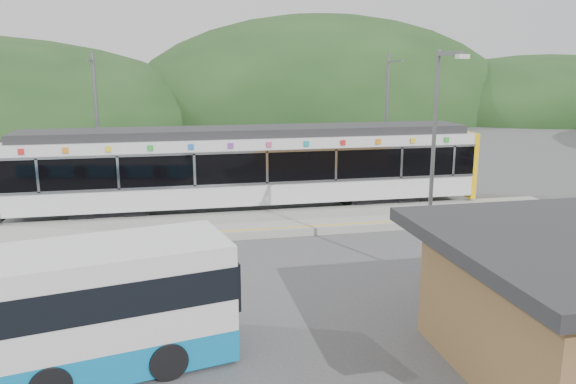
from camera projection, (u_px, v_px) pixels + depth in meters
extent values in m
plane|color=#4C4C4F|center=(285.00, 252.00, 19.60)|extent=(120.00, 120.00, 0.00)
ellipsoid|color=#1E3D19|center=(322.00, 116.00, 74.39)|extent=(52.00, 39.00, 26.00)
ellipsoid|color=#1E3D19|center=(544.00, 116.00, 74.46)|extent=(44.00, 33.00, 16.00)
cube|color=#9E9E99|center=(269.00, 223.00, 22.72)|extent=(26.00, 3.20, 0.30)
cube|color=yellow|center=(275.00, 228.00, 21.44)|extent=(26.00, 0.10, 0.01)
cube|color=black|center=(112.00, 211.00, 24.00)|extent=(3.20, 2.20, 0.56)
cube|color=black|center=(377.00, 198.00, 26.40)|extent=(3.20, 2.20, 0.56)
cube|color=silver|center=(251.00, 188.00, 25.04)|extent=(20.00, 2.90, 0.92)
cube|color=black|center=(250.00, 162.00, 24.78)|extent=(20.00, 2.96, 1.45)
cube|color=silver|center=(255.00, 184.00, 23.49)|extent=(20.00, 0.05, 0.10)
cube|color=silver|center=(255.00, 152.00, 23.20)|extent=(20.00, 0.05, 0.10)
cube|color=silver|center=(250.00, 141.00, 24.57)|extent=(20.00, 2.90, 0.45)
cube|color=#2D2D30|center=(250.00, 131.00, 24.48)|extent=(19.40, 2.50, 0.36)
cube|color=yellow|center=(460.00, 162.00, 26.87)|extent=(0.24, 2.92, 3.00)
cube|color=black|center=(4.00, 178.00, 22.83)|extent=(0.20, 2.92, 3.00)
cube|color=silver|center=(37.00, 176.00, 21.64)|extent=(0.10, 0.05, 1.35)
cube|color=silver|center=(118.00, 173.00, 22.24)|extent=(0.10, 0.05, 1.35)
cube|color=silver|center=(195.00, 170.00, 22.84)|extent=(0.10, 0.05, 1.35)
cube|color=silver|center=(267.00, 167.00, 23.45)|extent=(0.10, 0.05, 1.35)
cube|color=silver|center=(336.00, 165.00, 24.05)|extent=(0.10, 0.05, 1.35)
cube|color=silver|center=(402.00, 163.00, 24.65)|extent=(0.10, 0.05, 1.35)
cube|color=silver|center=(454.00, 161.00, 25.15)|extent=(0.10, 0.05, 1.35)
cube|color=red|center=(21.00, 152.00, 21.35)|extent=(0.22, 0.04, 0.22)
cube|color=orange|center=(65.00, 150.00, 21.67)|extent=(0.22, 0.04, 0.22)
cube|color=yellow|center=(109.00, 149.00, 21.99)|extent=(0.22, 0.04, 0.22)
cube|color=green|center=(150.00, 148.00, 22.31)|extent=(0.22, 0.04, 0.22)
cube|color=blue|center=(191.00, 147.00, 22.63)|extent=(0.22, 0.04, 0.22)
cube|color=purple|center=(231.00, 146.00, 22.95)|extent=(0.22, 0.04, 0.22)
cube|color=#E54C8C|center=(269.00, 145.00, 23.27)|extent=(0.22, 0.04, 0.22)
cube|color=#19A5A5|center=(307.00, 144.00, 23.59)|extent=(0.22, 0.04, 0.22)
cube|color=red|center=(343.00, 143.00, 23.91)|extent=(0.22, 0.04, 0.22)
cube|color=orange|center=(379.00, 142.00, 24.23)|extent=(0.22, 0.04, 0.22)
cube|color=yellow|center=(413.00, 141.00, 24.55)|extent=(0.22, 0.04, 0.22)
cube|color=green|center=(447.00, 140.00, 24.87)|extent=(0.22, 0.04, 0.22)
cylinder|color=slate|center=(98.00, 130.00, 25.65)|extent=(0.18, 0.18, 7.00)
cube|color=slate|center=(90.00, 61.00, 24.22)|extent=(0.08, 1.80, 0.08)
cylinder|color=slate|center=(386.00, 124.00, 28.46)|extent=(0.18, 0.18, 7.00)
cube|color=slate|center=(395.00, 61.00, 27.02)|extent=(0.08, 1.80, 0.08)
cylinder|color=black|center=(49.00, 359.00, 11.61)|extent=(1.29, 2.49, 0.81)
cylinder|color=black|center=(158.00, 338.00, 12.51)|extent=(1.29, 2.49, 0.81)
cylinder|color=slate|center=(432.00, 168.00, 16.54)|extent=(0.12, 0.12, 6.80)
cube|color=slate|center=(447.00, 53.00, 15.34)|extent=(0.33, 1.14, 0.12)
cube|color=silver|center=(456.00, 56.00, 14.87)|extent=(0.38, 0.24, 0.12)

